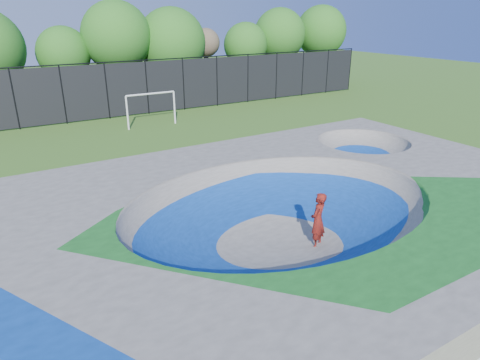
# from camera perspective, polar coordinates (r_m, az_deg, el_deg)

# --- Properties ---
(ground) EXTENTS (120.00, 120.00, 0.00)m
(ground) POSITION_cam_1_polar(r_m,az_deg,el_deg) (14.93, 5.42, -7.67)
(ground) COLOR #335C19
(ground) RESTS_ON ground
(skate_deck) EXTENTS (22.00, 14.00, 1.50)m
(skate_deck) POSITION_cam_1_polar(r_m,az_deg,el_deg) (14.58, 5.53, -5.10)
(skate_deck) COLOR gray
(skate_deck) RESTS_ON ground
(skater) EXTENTS (0.83, 0.72, 1.92)m
(skater) POSITION_cam_1_polar(r_m,az_deg,el_deg) (14.13, 10.34, -5.33)
(skater) COLOR red
(skater) RESTS_ON ground
(skateboard) EXTENTS (0.81, 0.44, 0.05)m
(skateboard) POSITION_cam_1_polar(r_m,az_deg,el_deg) (14.57, 10.09, -8.61)
(skateboard) COLOR black
(skateboard) RESTS_ON ground
(soccer_goal) EXTENTS (3.46, 0.12, 2.28)m
(soccer_goal) POSITION_cam_1_polar(r_m,az_deg,el_deg) (29.72, -11.78, 9.99)
(soccer_goal) COLOR silver
(soccer_goal) RESTS_ON ground
(fence) EXTENTS (48.09, 0.09, 4.04)m
(fence) POSITION_cam_1_polar(r_m,az_deg,el_deg) (32.75, -17.34, 11.41)
(fence) COLOR black
(fence) RESTS_ON ground
(treeline) EXTENTS (54.17, 7.55, 8.44)m
(treeline) POSITION_cam_1_polar(r_m,az_deg,el_deg) (37.10, -23.45, 16.44)
(treeline) COLOR #423321
(treeline) RESTS_ON ground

